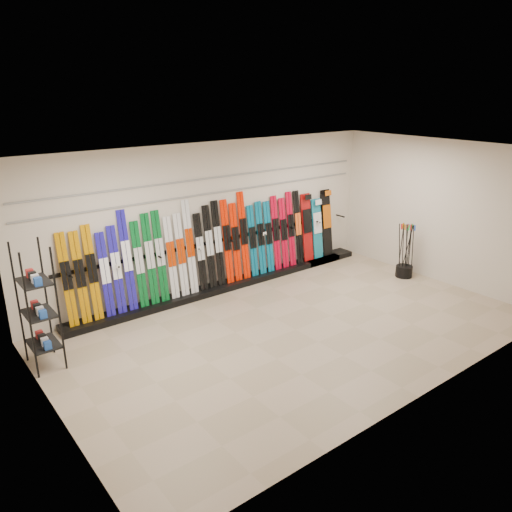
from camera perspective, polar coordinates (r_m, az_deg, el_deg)
floor at (r=8.76m, az=4.55°, el=-8.38°), size 8.00×8.00×0.00m
back_wall at (r=10.09m, az=-4.80°, el=4.44°), size 8.00×0.00×8.00m
left_wall at (r=6.37m, az=-22.97°, el=-5.86°), size 0.00×5.00×5.00m
right_wall at (r=11.20m, az=20.19°, el=4.78°), size 0.00×5.00×5.00m
ceiling at (r=7.86m, az=5.13°, el=11.46°), size 8.00×8.00×0.00m
ski_rack_base at (r=10.49m, az=-2.90°, el=-3.24°), size 8.00×0.40×0.12m
skis at (r=9.89m, az=-6.43°, el=0.73°), size 5.38×0.28×1.83m
snowboards at (r=11.84m, az=7.00°, el=3.40°), size 0.92×0.24×1.57m
accessory_rack at (r=7.96m, az=-23.64°, el=-5.34°), size 0.40×0.60×1.91m
pole_bin at (r=11.49m, az=16.55°, el=-1.68°), size 0.36×0.36×0.25m
ski_poles at (r=11.32m, az=16.75°, el=0.61°), size 0.23×0.36×1.18m
slatwall_rail_0 at (r=9.96m, az=-4.82°, el=7.20°), size 7.60×0.02×0.03m
slatwall_rail_1 at (r=9.91m, az=-4.87°, el=8.90°), size 7.60×0.02×0.03m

